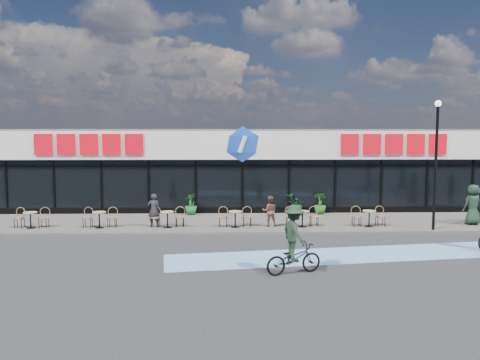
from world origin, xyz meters
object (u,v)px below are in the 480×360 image
object	(u,v)px
patron_right	(270,211)
pedestrian_a	(480,205)
lamp_post	(436,155)
potted_plant_mid	(296,204)
potted_plant_left	(191,204)
pedestrian_c	(473,205)
potted_plant_right	(320,203)
patron_left	(154,210)

from	to	relation	value
patron_right	pedestrian_a	distance (m)	10.18
lamp_post	patron_right	xyz separation A→B (m)	(-7.18, 1.01, -2.63)
potted_plant_mid	pedestrian_a	distance (m)	8.89
potted_plant_left	pedestrian_c	distance (m)	13.76
potted_plant_right	patron_right	xyz separation A→B (m)	(-2.97, -3.25, 0.14)
potted_plant_left	potted_plant_mid	xyz separation A→B (m)	(5.57, 0.09, -0.04)
potted_plant_right	patron_left	distance (m)	8.90
potted_plant_mid	potted_plant_right	xyz separation A→B (m)	(1.27, -0.06, 0.04)
potted_plant_left	patron_left	bearing A→B (deg)	-114.18
potted_plant_left	potted_plant_right	distance (m)	6.84
potted_plant_left	potted_plant_right	xyz separation A→B (m)	(6.84, 0.03, 0.00)
potted_plant_left	potted_plant_mid	distance (m)	5.57
potted_plant_mid	lamp_post	bearing A→B (deg)	-38.20
pedestrian_c	pedestrian_a	bearing A→B (deg)	-155.06
lamp_post	patron_left	world-z (taller)	lamp_post
potted_plant_left	patron_right	world-z (taller)	patron_right
patron_left	pedestrian_a	bearing A→B (deg)	169.60
patron_right	pedestrian_c	xyz separation A→B (m)	(9.53, 0.15, 0.24)
potted_plant_mid	potted_plant_right	world-z (taller)	potted_plant_right
patron_left	pedestrian_a	xyz separation A→B (m)	(15.48, 0.63, 0.07)
potted_plant_mid	patron_left	xyz separation A→B (m)	(-7.01, -3.31, 0.24)
potted_plant_mid	patron_right	distance (m)	3.72
pedestrian_a	pedestrian_c	xyz separation A→B (m)	(-0.63, -0.47, 0.11)
potted_plant_left	pedestrian_a	xyz separation A→B (m)	(14.03, -2.59, 0.27)
lamp_post	potted_plant_right	world-z (taller)	lamp_post
lamp_post	potted_plant_left	xyz separation A→B (m)	(-11.05, 4.23, -2.78)
potted_plant_left	potted_plant_mid	world-z (taller)	potted_plant_left
potted_plant_left	lamp_post	bearing A→B (deg)	-20.93
lamp_post	potted_plant_right	xyz separation A→B (m)	(-4.21, 4.26, -2.77)
potted_plant_left	pedestrian_a	distance (m)	14.27
lamp_post	pedestrian_c	size ratio (longest dim) A/B	3.01
potted_plant_mid	patron_right	bearing A→B (deg)	-117.16
potted_plant_mid	pedestrian_a	size ratio (longest dim) A/B	0.63
lamp_post	patron_left	size ratio (longest dim) A/B	3.72
potted_plant_left	pedestrian_a	size ratio (longest dim) A/B	0.68
potted_plant_left	pedestrian_c	world-z (taller)	pedestrian_c
potted_plant_mid	patron_right	xyz separation A→B (m)	(-1.69, -3.30, 0.18)
lamp_post	pedestrian_c	bearing A→B (deg)	26.25
pedestrian_a	potted_plant_mid	bearing A→B (deg)	-101.28
lamp_post	patron_left	bearing A→B (deg)	175.38
potted_plant_right	potted_plant_left	bearing A→B (deg)	-179.73
potted_plant_left	pedestrian_a	bearing A→B (deg)	-10.46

